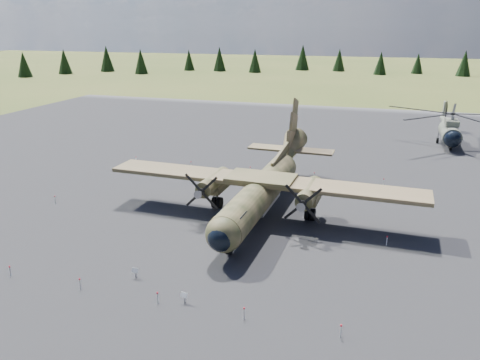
# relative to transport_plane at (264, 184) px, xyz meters

# --- Properties ---
(ground) EXTENTS (500.00, 500.00, 0.00)m
(ground) POSITION_rel_transport_plane_xyz_m (-4.73, -4.27, -2.90)
(ground) COLOR brown
(ground) RESTS_ON ground
(apron) EXTENTS (120.00, 120.00, 0.04)m
(apron) POSITION_rel_transport_plane_xyz_m (-4.73, 5.73, -2.90)
(apron) COLOR #515155
(apron) RESTS_ON ground
(transport_plane) EXTENTS (30.63, 27.85, 10.11)m
(transport_plane) POSITION_rel_transport_plane_xyz_m (0.00, 0.00, 0.00)
(transport_plane) COLOR #3A3F22
(transport_plane) RESTS_ON ground
(helicopter_near) EXTENTS (20.50, 24.09, 5.17)m
(helicopter_near) POSITION_rel_transport_plane_xyz_m (20.49, 34.27, 0.76)
(helicopter_near) COLOR gray
(helicopter_near) RESTS_ON ground
(info_placard_left) EXTENTS (0.52, 0.25, 0.80)m
(info_placard_left) POSITION_rel_transport_plane_xyz_m (-5.81, -15.24, -2.37)
(info_placard_left) COLOR gray
(info_placard_left) RESTS_ON ground
(info_placard_right) EXTENTS (0.53, 0.31, 0.77)m
(info_placard_right) POSITION_rel_transport_plane_xyz_m (-1.07, -17.18, -2.39)
(info_placard_right) COLOR gray
(info_placard_right) RESTS_ON ground
(barrier_fence) EXTENTS (33.12, 29.62, 0.85)m
(barrier_fence) POSITION_rel_transport_plane_xyz_m (-5.20, -4.35, -2.40)
(barrier_fence) COLOR silver
(barrier_fence) RESTS_ON ground
(treeline) EXTENTS (313.58, 314.60, 11.00)m
(treeline) POSITION_rel_transport_plane_xyz_m (-1.43, -8.68, 1.87)
(treeline) COLOR black
(treeline) RESTS_ON ground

